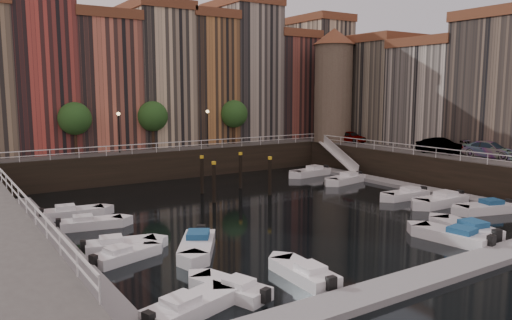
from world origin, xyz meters
TOP-DOWN VIEW (x-y plane):
  - ground at (0.00, 0.00)m, footprint 200.00×200.00m
  - quay_far at (0.00, 26.00)m, footprint 80.00×20.00m
  - quay_right at (28.00, -2.00)m, footprint 20.00×36.00m
  - dock_left at (-16.20, -1.00)m, footprint 2.00×28.00m
  - dock_right at (16.20, -1.00)m, footprint 2.00×28.00m
  - dock_near at (0.00, -17.00)m, footprint 30.00×2.00m
  - mountains at (1.72, 110.00)m, footprint 145.00×100.00m
  - far_terrace at (3.31, 23.50)m, footprint 48.70×10.30m
  - right_terrace at (26.50, 3.80)m, footprint 9.30×24.30m
  - corner_tower at (20.00, 14.50)m, footprint 5.20×5.20m
  - promenade_trees at (-1.33, 18.20)m, footprint 21.20×3.20m
  - street_lamps at (-1.00, 17.20)m, footprint 10.36×0.36m
  - railings at (0.00, 4.88)m, footprint 36.08×34.04m
  - gangway at (17.10, 10.00)m, footprint 2.78×8.32m
  - mooring_pilings at (0.56, 6.04)m, footprint 5.96×4.48m
  - boat_left_0 at (-13.29, -14.03)m, footprint 4.64×2.85m
  - boat_left_1 at (-13.35, -5.91)m, footprint 4.21×2.58m
  - boat_left_2 at (-13.07, -4.13)m, footprint 4.37×2.36m
  - boat_left_3 at (-13.18, 1.78)m, footprint 4.39×2.32m
  - boat_left_4 at (-13.50, 5.46)m, footprint 4.58×2.14m
  - boat_right_0 at (13.47, -10.47)m, footprint 4.86×2.89m
  - boat_right_1 at (12.70, -7.03)m, footprint 5.18×1.90m
  - boat_right_2 at (12.39, -3.72)m, footprint 4.59×1.95m
  - boat_right_3 at (13.19, 4.67)m, footprint 4.97×2.56m
  - boat_right_4 at (13.01, 10.00)m, footprint 5.04×2.24m
  - boat_near_0 at (-10.77, -13.26)m, footprint 2.68×4.22m
  - boat_near_1 at (-6.79, -13.63)m, footprint 1.81×4.43m
  - boat_near_2 at (4.83, -13.80)m, footprint 2.37×5.00m
  - boat_near_3 at (6.91, -13.26)m, footprint 2.58×5.11m
  - car_a at (20.59, 11.88)m, footprint 1.87×4.12m
  - car_b at (20.49, -0.95)m, footprint 2.44×4.85m
  - car_c at (21.63, -5.54)m, footprint 2.62×5.38m
  - boat_extra_647 at (-9.28, -6.77)m, footprint 4.01×4.91m

SIDE VIEW (x-z plane):
  - ground at x=0.00m, z-range 0.00..0.00m
  - dock_left at x=-16.20m, z-range 0.00..0.35m
  - dock_right at x=16.20m, z-range 0.00..0.35m
  - dock_near at x=0.00m, z-range 0.00..0.35m
  - boat_left_1 at x=-13.35m, z-range -0.15..0.79m
  - boat_near_0 at x=-10.77m, z-range -0.15..0.79m
  - boat_left_2 at x=-13.07m, z-range -0.16..0.82m
  - boat_left_3 at x=-13.18m, z-range -0.16..0.82m
  - boat_near_1 at x=-6.79m, z-range -0.16..0.84m
  - boat_left_4 at x=-13.50m, z-range -0.17..0.86m
  - boat_right_2 at x=12.39m, z-range -0.17..0.87m
  - boat_left_0 at x=-13.29m, z-range -0.17..0.87m
  - boat_right_0 at x=13.47m, z-range -0.18..0.91m
  - boat_right_3 at x=13.19m, z-range -0.18..0.93m
  - boat_near_2 at x=4.83m, z-range -0.18..0.94m
  - boat_right_4 at x=13.01m, z-range -0.19..0.95m
  - boat_extra_647 at x=-9.28m, z-range -0.19..0.95m
  - boat_near_3 at x=6.91m, z-range -0.19..0.96m
  - boat_right_1 at x=12.70m, z-range -0.19..1.00m
  - quay_far at x=0.00m, z-range 0.00..3.00m
  - quay_right at x=28.00m, z-range 0.00..3.00m
  - mooring_pilings at x=0.56m, z-range -0.24..3.54m
  - gangway at x=17.10m, z-range 0.05..3.78m
  - car_a at x=20.59m, z-range 3.00..4.37m
  - car_c at x=21.63m, z-range 3.00..4.51m
  - car_b at x=20.49m, z-range 3.00..4.52m
  - railings at x=0.00m, z-range 3.53..4.05m
  - street_lamps at x=-1.00m, z-range 3.81..7.99m
  - promenade_trees at x=-1.33m, z-range 3.98..9.18m
  - mountains at x=1.72m, z-range -1.08..16.92m
  - right_terrace at x=26.50m, z-range 2.56..16.56m
  - corner_tower at x=20.00m, z-range 3.29..17.09m
  - far_terrace at x=3.31m, z-range 2.20..19.70m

